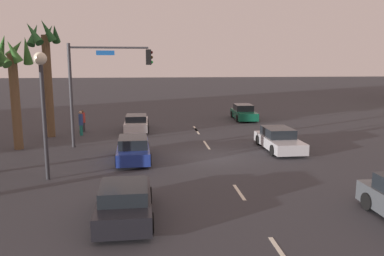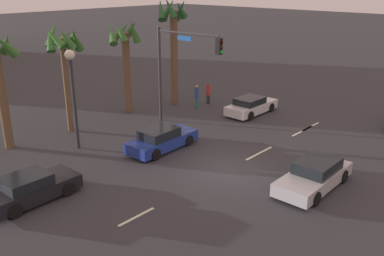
% 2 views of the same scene
% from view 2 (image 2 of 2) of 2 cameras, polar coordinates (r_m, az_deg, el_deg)
% --- Properties ---
extents(ground_plane, '(220.00, 220.00, 0.00)m').
position_cam_2_polar(ground_plane, '(21.93, 4.85, -5.64)').
color(ground_plane, '#333338').
extents(lane_stripe_2, '(1.90, 0.14, 0.01)m').
position_cam_2_polar(lane_stripe_2, '(17.97, -7.51, -11.81)').
color(lane_stripe_2, silver).
rests_on(lane_stripe_2, ground_plane).
extents(lane_stripe_3, '(2.54, 0.14, 0.01)m').
position_cam_2_polar(lane_stripe_3, '(24.13, 9.10, -3.38)').
color(lane_stripe_3, silver).
rests_on(lane_stripe_3, ground_plane).
extents(lane_stripe_4, '(2.60, 0.14, 0.01)m').
position_cam_2_polar(lane_stripe_4, '(28.20, 14.72, -0.38)').
color(lane_stripe_4, silver).
rests_on(lane_stripe_4, ground_plane).
extents(lane_stripe_5, '(2.27, 0.14, 0.01)m').
position_cam_2_polar(lane_stripe_5, '(29.13, 15.74, 0.17)').
color(lane_stripe_5, silver).
rests_on(lane_stripe_5, ground_plane).
extents(car_1, '(4.70, 1.94, 1.31)m').
position_cam_2_polar(car_1, '(20.69, 16.23, -6.15)').
color(car_1, '#B7B7BC').
rests_on(car_1, ground_plane).
extents(car_2, '(4.11, 1.95, 1.27)m').
position_cam_2_polar(car_2, '(20.03, -20.96, -7.63)').
color(car_2, black).
rests_on(car_2, ground_plane).
extents(car_4, '(4.37, 1.87, 1.24)m').
position_cam_2_polar(car_4, '(30.95, 7.99, 2.99)').
color(car_4, silver).
rests_on(car_4, ground_plane).
extents(car_5, '(4.51, 1.94, 1.31)m').
position_cam_2_polar(car_5, '(24.22, -4.13, -1.55)').
color(car_5, navy).
rests_on(car_5, ground_plane).
extents(traffic_signal, '(0.57, 5.14, 6.38)m').
position_cam_2_polar(traffic_signal, '(27.24, -1.77, 9.01)').
color(traffic_signal, '#38383D').
rests_on(traffic_signal, ground_plane).
extents(streetlamp, '(0.56, 0.56, 5.70)m').
position_cam_2_polar(streetlamp, '(24.25, -15.90, 6.24)').
color(streetlamp, '#2D2D33').
rests_on(streetlamp, ground_plane).
extents(pedestrian_0, '(0.39, 0.39, 1.78)m').
position_cam_2_polar(pedestrian_0, '(31.98, 0.64, 4.40)').
color(pedestrian_0, '#1E7266').
rests_on(pedestrian_0, ground_plane).
extents(pedestrian_1, '(0.42, 0.42, 1.66)m').
position_cam_2_polar(pedestrian_1, '(33.18, 2.22, 4.79)').
color(pedestrian_1, '#333338').
rests_on(pedestrian_1, ground_plane).
extents(palm_tree_0, '(2.52, 2.54, 6.91)m').
position_cam_2_polar(palm_tree_0, '(27.17, -17.00, 10.27)').
color(palm_tree_0, brown).
rests_on(palm_tree_0, ground_plane).
extents(palm_tree_2, '(2.59, 2.43, 8.11)m').
position_cam_2_polar(palm_tree_2, '(32.31, -2.61, 12.74)').
color(palm_tree_2, brown).
rests_on(palm_tree_2, ground_plane).
extents(palm_tree_3, '(2.62, 2.56, 6.82)m').
position_cam_2_polar(palm_tree_3, '(30.58, -9.08, 10.54)').
color(palm_tree_3, brown).
rests_on(palm_tree_3, ground_plane).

